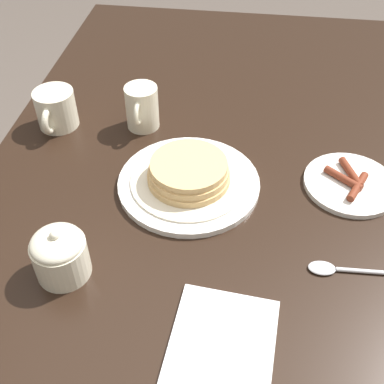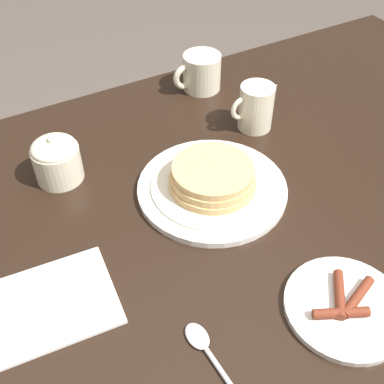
{
  "view_description": "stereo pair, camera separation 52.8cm",
  "coord_description": "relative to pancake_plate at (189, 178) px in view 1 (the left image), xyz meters",
  "views": [
    {
      "loc": [
        0.62,
        0.04,
        1.36
      ],
      "look_at": [
        0.03,
        -0.04,
        0.78
      ],
      "focal_mm": 45.0,
      "sensor_mm": 36.0,
      "label": 1
    },
    {
      "loc": [
        0.31,
        0.46,
        1.34
      ],
      "look_at": [
        0.03,
        -0.04,
        0.78
      ],
      "focal_mm": 45.0,
      "sensor_mm": 36.0,
      "label": 2
    }
  ],
  "objects": [
    {
      "name": "coffee_mug",
      "position": [
        -0.15,
        -0.3,
        0.02
      ],
      "size": [
        0.11,
        0.08,
        0.08
      ],
      "color": "beige",
      "rests_on": "dining_table"
    },
    {
      "name": "dining_table",
      "position": [
        0.02,
        0.06,
        -0.13
      ],
      "size": [
        1.59,
        0.91,
        0.75
      ],
      "color": "black",
      "rests_on": "ground_plane"
    },
    {
      "name": "napkin",
      "position": [
        0.32,
        0.09,
        -0.02
      ],
      "size": [
        0.18,
        0.16,
        0.01
      ],
      "color": "white",
      "rests_on": "dining_table"
    },
    {
      "name": "ground_plane",
      "position": [
        0.02,
        0.06,
        -0.77
      ],
      "size": [
        8.0,
        8.0,
        0.0
      ],
      "primitive_type": "plane",
      "color": "#51473F"
    },
    {
      "name": "sugar_bowl",
      "position": [
        0.22,
        -0.16,
        0.02
      ],
      "size": [
        0.08,
        0.08,
        0.09
      ],
      "color": "beige",
      "rests_on": "dining_table"
    },
    {
      "name": "pancake_plate",
      "position": [
        0.0,
        0.0,
        0.0
      ],
      "size": [
        0.26,
        0.26,
        0.06
      ],
      "color": "white",
      "rests_on": "dining_table"
    },
    {
      "name": "side_plate_bacon",
      "position": [
        -0.04,
        0.3,
        -0.01
      ],
      "size": [
        0.17,
        0.17,
        0.02
      ],
      "color": "silver",
      "rests_on": "dining_table"
    },
    {
      "name": "creamer_pitcher",
      "position": [
        -0.17,
        -0.12,
        0.03
      ],
      "size": [
        0.11,
        0.07,
        0.1
      ],
      "color": "beige",
      "rests_on": "dining_table"
    },
    {
      "name": "spoon",
      "position": [
        0.16,
        0.26,
        -0.02
      ],
      "size": [
        0.03,
        0.15,
        0.01
      ],
      "color": "silver",
      "rests_on": "dining_table"
    }
  ]
}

